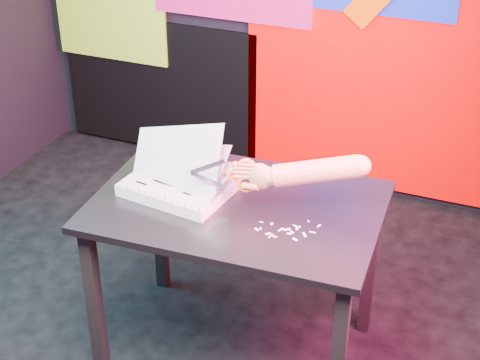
% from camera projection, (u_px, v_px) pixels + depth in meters
% --- Properties ---
extents(room, '(3.01, 3.01, 2.71)m').
position_uv_depth(room, '(140.00, 37.00, 2.70)').
color(room, black).
rests_on(room, ground).
extents(backdrop, '(2.88, 0.05, 2.08)m').
position_uv_depth(backdrop, '(284.00, 25.00, 4.05)').
color(backdrop, '#F50000').
rests_on(backdrop, ground).
extents(work_table, '(1.14, 0.80, 0.75)m').
position_uv_depth(work_table, '(237.00, 225.00, 2.88)').
color(work_table, '#262424').
rests_on(work_table, ground).
extents(printout_stack, '(0.45, 0.34, 0.30)m').
position_uv_depth(printout_stack, '(178.00, 185.00, 2.89)').
color(printout_stack, silver).
rests_on(printout_stack, work_table).
extents(scissors, '(0.24, 0.08, 0.14)m').
position_uv_depth(scissors, '(242.00, 175.00, 2.73)').
color(scissors, silver).
rests_on(scissors, printout_stack).
extents(hand_forearm, '(0.48, 0.18, 0.16)m').
position_uv_depth(hand_forearm, '(307.00, 172.00, 2.69)').
color(hand_forearm, tan).
rests_on(hand_forearm, work_table).
extents(paper_clippings, '(0.22, 0.17, 0.00)m').
position_uv_depth(paper_clippings, '(287.00, 231.00, 2.67)').
color(paper_clippings, beige).
rests_on(paper_clippings, work_table).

